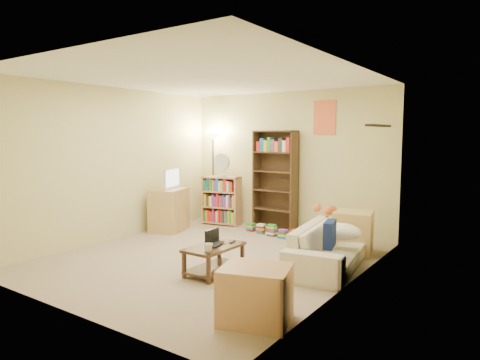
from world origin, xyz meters
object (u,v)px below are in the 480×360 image
object	(u,v)px
tabby_cat	(327,210)
desk_fan	(222,165)
coffee_table	(214,256)
laptop	(219,245)
tall_bookshelf	(275,178)
television	(169,179)
floor_lamp	(213,151)
short_bookshelf	(221,201)
end_cabinet	(256,294)
mug	(208,248)
tv_stand	(169,210)
side_table	(353,232)
sofa	(331,246)

from	to	relation	value
tabby_cat	desk_fan	xyz separation A→B (m)	(-2.39, 0.58, 0.55)
tabby_cat	desk_fan	distance (m)	2.52
tabby_cat	coffee_table	bearing A→B (deg)	-112.30
laptop	tall_bookshelf	bearing A→B (deg)	-1.55
television	floor_lamp	size ratio (longest dim) A/B	0.36
short_bookshelf	desk_fan	distance (m)	0.70
floor_lamp	end_cabinet	distance (m)	4.84
mug	tall_bookshelf	distance (m)	2.96
laptop	tv_stand	size ratio (longest dim) A/B	0.47
tv_stand	floor_lamp	distance (m)	1.51
tabby_cat	tv_stand	bearing A→B (deg)	-173.59
television	short_bookshelf	size ratio (longest dim) A/B	0.68
tall_bookshelf	short_bookshelf	xyz separation A→B (m)	(-1.10, -0.14, -0.49)
coffee_table	desk_fan	bearing A→B (deg)	124.82
mug	tall_bookshelf	bearing A→B (deg)	104.37
tv_stand	tall_bookshelf	xyz separation A→B (m)	(1.57, 1.10, 0.58)
laptop	tv_stand	distance (m)	2.64
mug	side_table	world-z (taller)	side_table
sofa	end_cabinet	distance (m)	2.00
tall_bookshelf	end_cabinet	bearing A→B (deg)	-61.15
television	side_table	size ratio (longest dim) A/B	1.03
sofa	desk_fan	distance (m)	3.14
television	desk_fan	world-z (taller)	desk_fan
tv_stand	side_table	distance (m)	3.30
end_cabinet	tall_bookshelf	bearing A→B (deg)	117.33
mug	end_cabinet	size ratio (longest dim) A/B	0.20
tabby_cat	mug	distance (m)	2.15
tall_bookshelf	end_cabinet	world-z (taller)	tall_bookshelf
floor_lamp	side_table	distance (m)	3.37
mug	laptop	bearing A→B (deg)	102.50
coffee_table	desk_fan	xyz separation A→B (m)	(-1.66, 2.37, 0.95)
short_bookshelf	desk_fan	xyz separation A→B (m)	(0.05, -0.05, 0.70)
tabby_cat	tv_stand	distance (m)	2.94
laptop	side_table	size ratio (longest dim) A/B	0.57
sofa	coffee_table	world-z (taller)	sofa
coffee_table	laptop	distance (m)	0.16
tall_bookshelf	end_cabinet	xyz separation A→B (m)	(1.78, -3.44, -0.69)
coffee_table	desk_fan	world-z (taller)	desk_fan
sofa	laptop	bearing A→B (deg)	128.23
television	desk_fan	distance (m)	1.07
side_table	tabby_cat	bearing A→B (deg)	-163.06
mug	floor_lamp	distance (m)	3.67
tall_bookshelf	television	bearing A→B (deg)	-143.56
tabby_cat	mug	bearing A→B (deg)	-106.81
coffee_table	floor_lamp	size ratio (longest dim) A/B	0.45
short_bookshelf	side_table	size ratio (longest dim) A/B	1.52
desk_fan	television	bearing A→B (deg)	-119.67
coffee_table	television	bearing A→B (deg)	145.97
television	tall_bookshelf	bearing A→B (deg)	-73.67
television	tall_bookshelf	size ratio (longest dim) A/B	0.35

